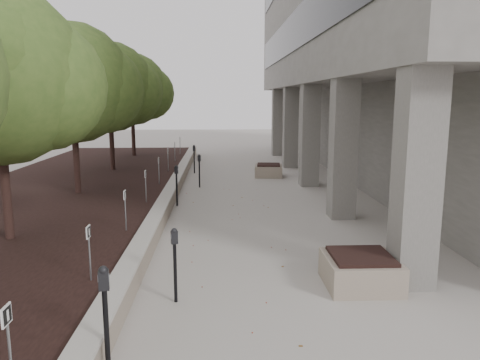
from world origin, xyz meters
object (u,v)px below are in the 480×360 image
object	(u,v)px
planter_front	(361,270)
crabapple_tree_5	(132,105)
crabapple_tree_3	(73,109)
crabapple_tree_4	(110,106)
parking_meter_2	(175,265)
parking_meter_5	(194,159)
parking_meter_4	(199,171)
parking_meter_3	(177,185)
planter_back	(269,170)
parking_meter_1	(106,323)

from	to	relation	value
planter_front	crabapple_tree_5	bearing A→B (deg)	113.12
crabapple_tree_3	crabapple_tree_5	xyz separation A→B (m)	(0.00, 10.00, 0.00)
crabapple_tree_4	crabapple_tree_5	xyz separation A→B (m)	(0.00, 5.00, 0.00)
parking_meter_2	parking_meter_5	xyz separation A→B (m)	(-0.42, 13.81, 0.01)
parking_meter_2	parking_meter_5	bearing A→B (deg)	74.28
parking_meter_2	parking_meter_5	distance (m)	13.81
crabapple_tree_4	crabapple_tree_5	world-z (taller)	same
crabapple_tree_5	crabapple_tree_3	bearing A→B (deg)	-90.00
parking_meter_4	parking_meter_2	bearing A→B (deg)	-75.35
parking_meter_3	planter_front	world-z (taller)	parking_meter_3
crabapple_tree_5	parking_meter_4	size ratio (longest dim) A/B	4.14
parking_meter_3	parking_meter_4	distance (m)	3.15
parking_meter_5	parking_meter_3	bearing A→B (deg)	-91.21
planter_back	crabapple_tree_3	bearing A→B (deg)	-142.46
crabapple_tree_3	crabapple_tree_5	bearing A→B (deg)	90.00
parking_meter_1	planter_back	size ratio (longest dim) A/B	1.23
parking_meter_3	planter_back	distance (m)	6.63
parking_meter_4	planter_front	size ratio (longest dim) A/B	1.01
crabapple_tree_3	planter_back	xyz separation A→B (m)	(6.83, 5.25, -2.84)
parking_meter_2	parking_meter_3	bearing A→B (deg)	77.53
parking_meter_2	parking_meter_3	distance (m)	7.25
crabapple_tree_4	parking_meter_5	distance (m)	4.43
crabapple_tree_3	planter_front	size ratio (longest dim) A/B	4.17
crabapple_tree_3	parking_meter_5	bearing A→B (deg)	61.06
crabapple_tree_3	crabapple_tree_4	bearing A→B (deg)	90.00
crabapple_tree_4	planter_back	size ratio (longest dim) A/B	4.54
crabapple_tree_3	parking_meter_2	bearing A→B (deg)	-62.76
parking_meter_3	parking_meter_4	xyz separation A→B (m)	(0.60, 3.09, -0.01)
parking_meter_1	parking_meter_4	bearing A→B (deg)	77.04
crabapple_tree_3	parking_meter_2	size ratio (longest dim) A/B	4.14
parking_meter_1	planter_front	size ratio (longest dim) A/B	1.13
crabapple_tree_4	parking_meter_3	bearing A→B (deg)	-58.59
parking_meter_1	planter_back	bearing A→B (deg)	66.34
parking_meter_3	crabapple_tree_4	bearing A→B (deg)	130.79
parking_meter_3	parking_meter_2	bearing A→B (deg)	-75.60
parking_meter_2	planter_front	world-z (taller)	parking_meter_2
parking_meter_5	planter_front	world-z (taller)	parking_meter_5
crabapple_tree_3	parking_meter_3	size ratio (longest dim) A/B	4.06
parking_meter_5	planter_back	xyz separation A→B (m)	(3.37, -1.01, -0.38)
parking_meter_3	planter_back	size ratio (longest dim) A/B	1.12
crabapple_tree_4	planter_back	distance (m)	7.40
parking_meter_1	parking_meter_3	bearing A→B (deg)	79.78
crabapple_tree_4	parking_meter_2	distance (m)	13.36
crabapple_tree_4	crabapple_tree_5	bearing A→B (deg)	90.00
crabapple_tree_3	parking_meter_5	distance (m)	7.56
crabapple_tree_3	parking_meter_1	bearing A→B (deg)	-71.49
parking_meter_1	parking_meter_3	world-z (taller)	parking_meter_1
parking_meter_4	parking_meter_5	size ratio (longest dim) A/B	0.99
parking_meter_3	planter_back	bearing A→B (deg)	66.69
parking_meter_3	parking_meter_5	bearing A→B (deg)	97.57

